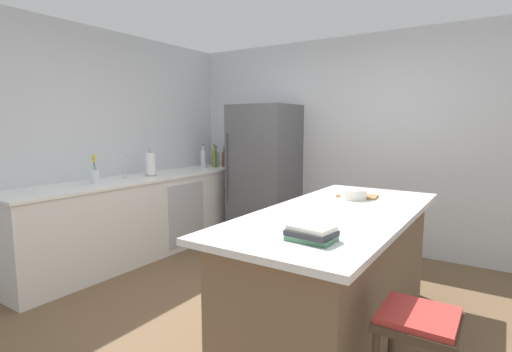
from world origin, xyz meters
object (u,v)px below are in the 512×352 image
gin_bottle (216,159)px  soda_bottle (203,158)px  refrigerator (264,173)px  cutting_board (357,196)px  paper_towel_roll (151,165)px  bar_stool (417,336)px  flower_vase (95,174)px  olive_oil_bottle (214,158)px  whiskey_bottle (225,159)px  cookbook_stack (311,233)px  kitchen_island (337,272)px  sink_faucet (126,165)px  mixing_bowl (354,194)px

gin_bottle → soda_bottle: bearing=-110.6°
refrigerator → cutting_board: (1.65, -1.16, 0.04)m
paper_towel_roll → gin_bottle: paper_towel_roll is taller
bar_stool → paper_towel_roll: paper_towel_roll is taller
bar_stool → flower_vase: bearing=170.8°
paper_towel_roll → olive_oil_bottle: (0.04, 1.14, -0.00)m
bar_stool → olive_oil_bottle: bearing=143.1°
paper_towel_roll → cutting_board: size_ratio=0.93×
bar_stool → gin_bottle: gin_bottle is taller
gin_bottle → bar_stool: bearing=-37.6°
refrigerator → paper_towel_roll: refrigerator is taller
olive_oil_bottle → whiskey_bottle: bearing=74.7°
refrigerator → olive_oil_bottle: (-0.82, -0.04, 0.16)m
paper_towel_roll → cookbook_stack: 3.04m
kitchen_island → whiskey_bottle: (-2.49, 1.89, 0.57)m
refrigerator → cookbook_stack: refrigerator is taller
sink_faucet → paper_towel_roll: 0.32m
refrigerator → paper_towel_roll: bearing=-126.5°
bar_stool → sink_faucet: (-3.32, 0.96, 0.55)m
refrigerator → flower_vase: (-0.85, -1.93, 0.13)m
mixing_bowl → olive_oil_bottle: bearing=153.6°
flower_vase → olive_oil_bottle: size_ratio=0.93×
whiskey_bottle → gin_bottle: (-0.09, -0.09, 0.00)m
cutting_board → gin_bottle: bearing=154.3°
flower_vase → mixing_bowl: (2.51, 0.66, -0.06)m
flower_vase → olive_oil_bottle: 1.90m
whiskey_bottle → cookbook_stack: size_ratio=1.12×
kitchen_island → cookbook_stack: cookbook_stack is taller
flower_vase → paper_towel_roll: paper_towel_roll is taller
refrigerator → cutting_board: 2.02m
cookbook_stack → cutting_board: (-0.21, 1.35, -0.03)m
paper_towel_roll → gin_bottle: (0.01, 1.23, -0.02)m
kitchen_island → cutting_board: cutting_board is taller
paper_towel_roll → olive_oil_bottle: 1.14m
refrigerator → cutting_board: bearing=-35.0°
olive_oil_bottle → soda_bottle: soda_bottle is taller
refrigerator → gin_bottle: refrigerator is taller
paper_towel_roll → cookbook_stack: paper_towel_roll is taller
whiskey_bottle → cookbook_stack: whiskey_bottle is taller
mixing_bowl → bar_stool: bearing=-58.2°
kitchen_island → whiskey_bottle: bearing=142.9°
bar_stool → olive_oil_bottle: olive_oil_bottle is taller
bar_stool → cutting_board: size_ratio=1.94×
refrigerator → gin_bottle: (-0.86, 0.06, 0.15)m
gin_bottle → soda_bottle: 0.21m
refrigerator → whiskey_bottle: refrigerator is taller
whiskey_bottle → cutting_board: 2.76m
paper_towel_roll → soda_bottle: (-0.07, 1.03, -0.00)m
soda_bottle → mixing_bowl: soda_bottle is taller
olive_oil_bottle → cutting_board: olive_oil_bottle is taller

